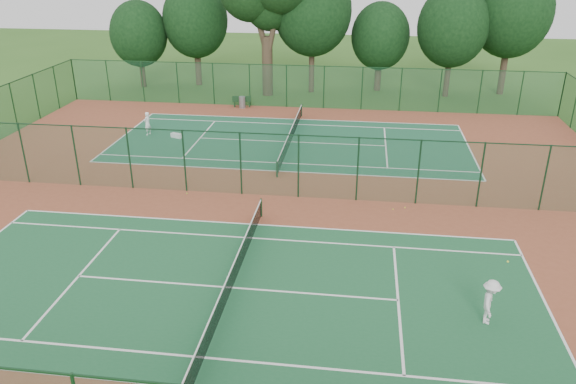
% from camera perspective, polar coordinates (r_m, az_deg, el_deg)
% --- Properties ---
extents(ground, '(120.00, 120.00, 0.00)m').
position_cam_1_polar(ground, '(30.19, -1.86, -0.35)').
color(ground, '#2F5A1C').
rests_on(ground, ground).
extents(red_pad, '(40.00, 36.00, 0.01)m').
position_cam_1_polar(red_pad, '(30.19, -1.86, -0.34)').
color(red_pad, brown).
rests_on(red_pad, ground).
extents(court_near, '(23.77, 10.97, 0.01)m').
position_cam_1_polar(court_near, '(22.43, -5.63, -9.66)').
color(court_near, '#1B5731').
rests_on(court_near, red_pad).
extents(court_far, '(23.77, 10.97, 0.01)m').
position_cam_1_polar(court_far, '(38.49, 0.31, 5.11)').
color(court_far, '#1B5738').
rests_on(court_far, red_pad).
extents(fence_north, '(40.00, 0.09, 3.50)m').
position_cam_1_polar(fence_north, '(46.62, 1.75, 10.66)').
color(fence_north, '#194B30').
rests_on(fence_north, ground).
extents(fence_divider, '(40.00, 0.09, 3.50)m').
position_cam_1_polar(fence_divider, '(29.52, -1.91, 2.78)').
color(fence_divider, '#18482B').
rests_on(fence_divider, ground).
extents(tennis_net_near, '(0.10, 12.90, 0.97)m').
position_cam_1_polar(tennis_net_near, '(22.14, -5.69, -8.52)').
color(tennis_net_near, '#153A1D').
rests_on(tennis_net_near, ground).
extents(tennis_net_far, '(0.10, 12.90, 0.97)m').
position_cam_1_polar(tennis_net_far, '(38.32, 0.32, 5.86)').
color(tennis_net_far, '#12341F').
rests_on(tennis_net_far, ground).
extents(player_near, '(0.86, 1.21, 1.70)m').
position_cam_1_polar(player_near, '(21.26, 19.84, -10.45)').
color(player_near, silver).
rests_on(player_near, court_near).
extents(player_far, '(0.55, 0.69, 1.65)m').
position_cam_1_polar(player_far, '(40.96, -14.10, 6.77)').
color(player_far, white).
rests_on(player_far, court_far).
extents(trash_bin, '(0.67, 0.67, 0.95)m').
position_cam_1_polar(trash_bin, '(46.94, -4.68, 9.08)').
color(trash_bin, gray).
rests_on(trash_bin, red_pad).
extents(bench, '(1.60, 0.68, 0.96)m').
position_cam_1_polar(bench, '(47.21, -4.71, 9.19)').
color(bench, black).
rests_on(bench, red_pad).
extents(kit_bag, '(0.88, 0.59, 0.31)m').
position_cam_1_polar(kit_bag, '(40.09, -11.26, 5.64)').
color(kit_bag, white).
rests_on(kit_bag, red_pad).
extents(stray_ball_a, '(0.07, 0.07, 0.07)m').
position_cam_1_polar(stray_ball_a, '(29.00, 10.62, -1.73)').
color(stray_ball_a, yellow).
rests_on(stray_ball_a, red_pad).
extents(stray_ball_b, '(0.08, 0.08, 0.08)m').
position_cam_1_polar(stray_ball_b, '(29.29, 11.79, -1.56)').
color(stray_ball_b, yellow).
rests_on(stray_ball_b, red_pad).
extents(stray_ball_c, '(0.08, 0.08, 0.08)m').
position_cam_1_polar(stray_ball_c, '(30.79, -10.24, -0.14)').
color(stray_ball_c, '#A6C52D').
rests_on(stray_ball_c, red_pad).
extents(evergreen_row, '(39.00, 5.00, 12.00)m').
position_cam_1_polar(evergreen_row, '(53.04, 2.99, 10.30)').
color(evergreen_row, black).
rests_on(evergreen_row, ground).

